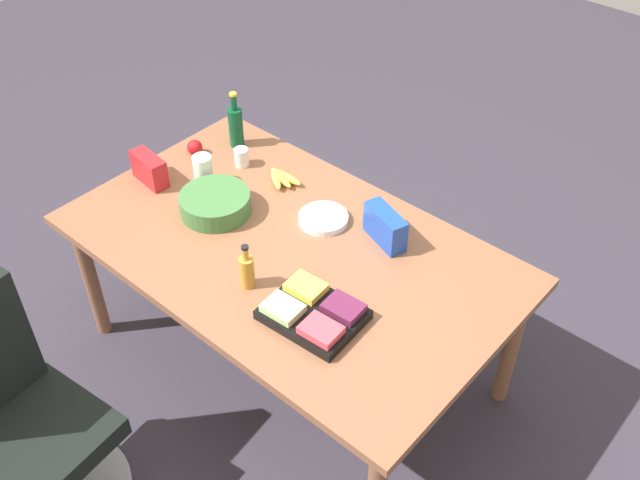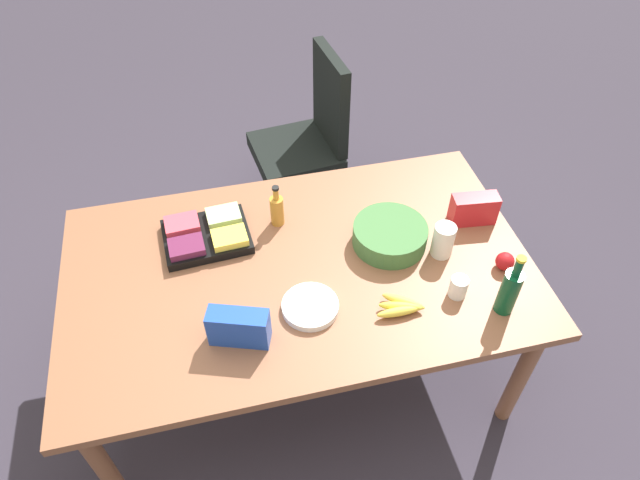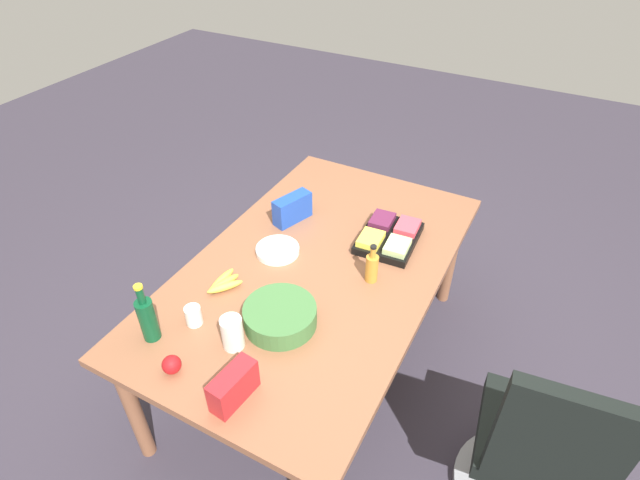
{
  "view_description": "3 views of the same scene",
  "coord_description": "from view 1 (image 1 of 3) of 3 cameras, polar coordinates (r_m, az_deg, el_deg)",
  "views": [
    {
      "loc": [
        1.61,
        -1.64,
        2.8
      ],
      "look_at": [
        0.12,
        0.07,
        0.81
      ],
      "focal_mm": 40.76,
      "sensor_mm": 36.0,
      "label": 1
    },
    {
      "loc": [
        0.27,
        1.51,
        2.5
      ],
      "look_at": [
        -0.1,
        -0.04,
        0.84
      ],
      "focal_mm": 31.56,
      "sensor_mm": 36.0,
      "label": 2
    },
    {
      "loc": [
        -1.65,
        -0.9,
        2.39
      ],
      "look_at": [
        0.11,
        0.04,
        0.82
      ],
      "focal_mm": 28.45,
      "sensor_mm": 36.0,
      "label": 3
    }
  ],
  "objects": [
    {
      "name": "banana_bunch",
      "position": [
        3.42,
        -3.03,
        4.89
      ],
      "size": [
        0.2,
        0.13,
        0.04
      ],
      "color": "yellow",
      "rests_on": "conference_table"
    },
    {
      "name": "salad_bowl",
      "position": [
        3.26,
        -8.23,
        2.87
      ],
      "size": [
        0.4,
        0.4,
        0.09
      ],
      "primitive_type": "cylinder",
      "rotation": [
        0.0,
        0.0,
        0.31
      ],
      "color": "#3E6F39",
      "rests_on": "conference_table"
    },
    {
      "name": "ground_plane",
      "position": [
        3.62,
        -2.12,
        -9.43
      ],
      "size": [
        10.0,
        10.0,
        0.0
      ],
      "primitive_type": "plane",
      "color": "#352F3B"
    },
    {
      "name": "dressing_bottle",
      "position": [
        2.86,
        -5.76,
        -2.4
      ],
      "size": [
        0.07,
        0.07,
        0.21
      ],
      "color": "#C6862E",
      "rests_on": "conference_table"
    },
    {
      "name": "chip_bag_blue",
      "position": [
        3.07,
        5.14,
        1.05
      ],
      "size": [
        0.23,
        0.15,
        0.15
      ],
      "primitive_type": "cube",
      "rotation": [
        0.0,
        0.0,
        -0.33
      ],
      "color": "#1D45B0",
      "rests_on": "conference_table"
    },
    {
      "name": "paper_plate_stack",
      "position": [
        3.19,
        0.21,
        1.74
      ],
      "size": [
        0.27,
        0.27,
        0.03
      ],
      "primitive_type": "cylinder",
      "rotation": [
        0.0,
        0.0,
        -0.25
      ],
      "color": "white",
      "rests_on": "conference_table"
    },
    {
      "name": "mayo_jar",
      "position": [
        3.41,
        -9.16,
        5.4
      ],
      "size": [
        0.11,
        0.11,
        0.15
      ],
      "primitive_type": "cylinder",
      "rotation": [
        0.0,
        0.0,
        -0.29
      ],
      "color": "white",
      "rests_on": "conference_table"
    },
    {
      "name": "office_chair",
      "position": [
        3.09,
        -21.75,
        -14.17
      ],
      "size": [
        0.56,
        0.56,
        1.03
      ],
      "color": "gray",
      "rests_on": "ground"
    },
    {
      "name": "chip_bag_red",
      "position": [
        3.48,
        -13.26,
        5.45
      ],
      "size": [
        0.21,
        0.1,
        0.14
      ],
      "primitive_type": "cube",
      "rotation": [
        0.0,
        0.0,
        -0.11
      ],
      "color": "red",
      "rests_on": "conference_table"
    },
    {
      "name": "apple_red",
      "position": [
        3.65,
        -9.81,
        7.17
      ],
      "size": [
        0.09,
        0.09,
        0.08
      ],
      "primitive_type": "sphere",
      "rotation": [
        0.0,
        0.0,
        -0.21
      ],
      "color": "#B11519",
      "rests_on": "conference_table"
    },
    {
      "name": "wine_bottle",
      "position": [
        3.65,
        -6.64,
        8.92
      ],
      "size": [
        0.08,
        0.08,
        0.29
      ],
      "color": "#0D4827",
      "rests_on": "conference_table"
    },
    {
      "name": "paper_cup",
      "position": [
        3.54,
        -6.18,
        6.49
      ],
      "size": [
        0.08,
        0.08,
        0.09
      ],
      "primitive_type": "cylinder",
      "rotation": [
        0.0,
        0.0,
        0.23
      ],
      "color": "white",
      "rests_on": "conference_table"
    },
    {
      "name": "conference_table",
      "position": [
        3.12,
        -2.43,
        -1.48
      ],
      "size": [
        1.92,
        1.15,
        0.75
      ],
      "color": "brown",
      "rests_on": "ground"
    },
    {
      "name": "fruit_platter",
      "position": [
        2.76,
        -0.54,
        -5.7
      ],
      "size": [
        0.38,
        0.3,
        0.07
      ],
      "color": "black",
      "rests_on": "conference_table"
    }
  ]
}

